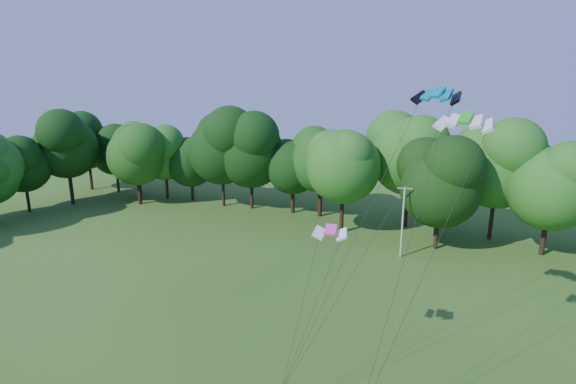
% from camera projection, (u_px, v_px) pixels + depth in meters
% --- Properties ---
extents(utility_pole, '(1.41, 0.40, 7.14)m').
position_uv_depth(utility_pole, '(403.00, 221.00, 43.31)').
color(utility_pole, '#B6B4AC').
rests_on(utility_pole, ground).
extents(kite_teal, '(2.70, 1.71, 0.65)m').
position_uv_depth(kite_teal, '(438.00, 92.00, 24.50)').
color(kite_teal, '#05799B').
rests_on(kite_teal, ground).
extents(kite_green, '(2.65, 1.50, 0.56)m').
position_uv_depth(kite_green, '(465.00, 118.00, 20.72)').
color(kite_green, green).
rests_on(kite_green, ground).
extents(kite_pink, '(2.05, 1.24, 0.42)m').
position_uv_depth(kite_pink, '(330.00, 230.00, 24.99)').
color(kite_pink, '#FF46B7').
rests_on(kite_pink, ground).
extents(tree_back_west, '(8.58, 8.58, 12.48)m').
position_uv_depth(tree_back_west, '(136.00, 148.00, 60.54)').
color(tree_back_west, '#322014').
rests_on(tree_back_west, ground).
extents(tree_back_center, '(8.76, 8.76, 12.75)m').
position_uv_depth(tree_back_center, '(442.00, 173.00, 44.41)').
color(tree_back_center, '#331D13').
rests_on(tree_back_center, ground).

